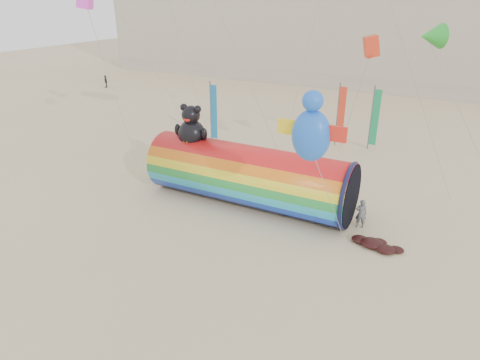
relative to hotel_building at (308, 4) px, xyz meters
The scene contains 7 objects.
ground 48.60m from the hotel_building, 75.36° to the right, with size 160.00×160.00×0.00m, color #CCB58C.
hotel_building is the anchor object (origin of this frame).
windsock_assembly 44.87m from the hotel_building, 74.26° to the right, with size 12.40×3.78×5.71m.
kite_handler 47.13m from the hotel_building, 66.09° to the right, with size 0.60×0.40×1.66m, color #595C61.
fabric_bundle 49.23m from the hotel_building, 65.59° to the right, with size 2.62×1.35×0.41m.
festival_banners 33.60m from the hotel_building, 69.52° to the right, with size 12.86×4.61×5.20m.
beachgoers 57.75m from the hotel_building, 72.68° to the right, with size 73.56×58.16×1.83m.
Camera 1 is at (10.48, -17.31, 11.75)m, focal length 32.00 mm.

